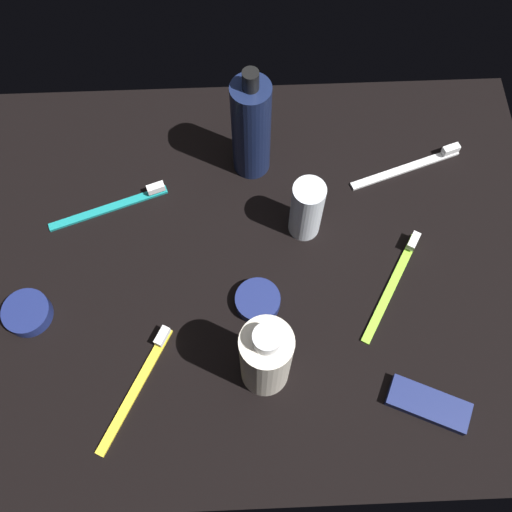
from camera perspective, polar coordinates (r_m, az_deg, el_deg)
name	(u,v)px	position (r cm, az deg, el deg)	size (l,w,h in cm)	color
ground_plane	(256,266)	(83.79, 0.00, -1.00)	(84.00, 64.00, 1.20)	black
lotion_bottle	(249,129)	(83.74, -0.65, 12.33)	(5.55, 5.55, 20.39)	#141E40
bodywash_bottle	(266,358)	(70.93, 0.95, -9.92)	(6.25, 6.25, 17.09)	silver
deodorant_stick	(307,210)	(81.22, 4.95, 4.54)	(4.52, 4.52, 10.89)	silver
toothbrush_teal	(116,205)	(89.28, -13.54, 4.90)	(17.41, 7.01, 2.10)	teal
toothbrush_lime	(395,280)	(83.96, 13.38, -2.29)	(10.19, 16.11, 2.10)	#8CD133
toothbrush_white	(412,165)	(93.47, 15.01, 8.57)	(17.44, 6.90, 2.10)	white
toothbrush_yellow	(139,381)	(79.09, -11.31, -11.88)	(9.42, 16.50, 2.10)	yellow
snack_bar_navy	(428,404)	(80.01, 16.48, -13.71)	(10.40, 4.00, 1.50)	navy
cream_tin_left	(27,313)	(85.40, -21.41, -5.19)	(6.44, 6.44, 2.12)	navy
cream_tin_right	(260,301)	(80.20, 0.35, -4.40)	(6.21, 6.21, 1.97)	navy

